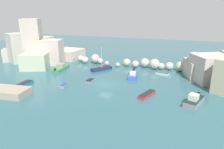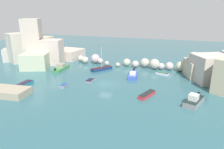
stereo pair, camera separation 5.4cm
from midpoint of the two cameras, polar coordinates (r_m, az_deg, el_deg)
name	(u,v)px [view 2 (the right image)]	position (r m, az deg, el deg)	size (l,w,h in m)	color
cove_water	(105,84)	(42.06, -1.85, -2.79)	(160.00, 160.00, 0.00)	#33636C
cliff_headland_left	(36,49)	(66.37, -20.79, 6.82)	(22.70, 22.00, 12.77)	beige
rock_breakwater	(121,62)	(56.61, 2.55, 3.69)	(39.21, 4.17, 2.73)	#C5AFB7
stone_dock	(7,92)	(41.16, -27.66, -4.36)	(7.71, 4.06, 1.26)	tan
channel_buoy	(133,72)	(49.94, 5.97, 0.66)	(0.46, 0.46, 0.46)	#E04C28
moored_boat_0	(194,101)	(35.48, 22.33, -6.93)	(3.43, 5.24, 1.91)	gray
moored_boat_1	(162,73)	(49.98, 14.17, 0.33)	(3.25, 2.07, 0.60)	silver
moored_boat_2	(133,75)	(46.93, 6.03, -0.09)	(2.92, 6.10, 1.42)	#3C57BF
moored_boat_3	(147,95)	(36.64, 9.98, -5.64)	(2.48, 4.48, 0.62)	red
moored_boat_4	(24,84)	(44.77, -23.76, -2.58)	(1.88, 4.32, 0.67)	teal
moored_boat_5	(64,86)	(41.63, -13.54, -3.10)	(1.44, 2.48, 0.56)	gray
moored_boat_6	(90,81)	(43.85, -6.26, -1.74)	(1.25, 2.32, 0.43)	gray
moored_boat_7	(61,68)	(54.52, -14.33, 1.93)	(2.94, 6.67, 1.49)	#408A4A
moored_boat_8	(102,69)	(52.42, -2.95, 1.69)	(4.51, 5.79, 6.10)	navy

